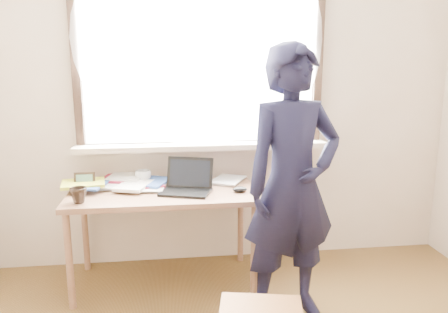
{
  "coord_description": "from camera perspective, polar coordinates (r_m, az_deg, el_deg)",
  "views": [
    {
      "loc": [
        -0.45,
        -1.27,
        1.54
      ],
      "look_at": [
        -0.16,
        0.95,
        1.05
      ],
      "focal_mm": 35.0,
      "sensor_mm": 36.0,
      "label": 1
    }
  ],
  "objects": [
    {
      "name": "book_b",
      "position": [
        3.25,
        -1.13,
        -2.95
      ],
      "size": [
        0.31,
        0.34,
        0.02
      ],
      "primitive_type": "imported",
      "rotation": [
        0.0,
        0.0,
        -0.5
      ],
      "color": "white",
      "rests_on": "desk"
    },
    {
      "name": "desk_clutter",
      "position": [
        3.22,
        -12.85,
        -3.05
      ],
      "size": [
        0.92,
        0.51,
        0.05
      ],
      "color": "gold",
      "rests_on": "desk"
    },
    {
      "name": "room_shell",
      "position": [
        1.53,
        9.16,
        15.69
      ],
      "size": [
        3.52,
        4.02,
        2.61
      ],
      "color": "beige",
      "rests_on": "ground"
    },
    {
      "name": "mouse",
      "position": [
        2.96,
        2.08,
        -4.31
      ],
      "size": [
        0.1,
        0.07,
        0.04
      ],
      "primitive_type": "ellipsoid",
      "color": "black",
      "rests_on": "desk"
    },
    {
      "name": "mug_dark",
      "position": [
        2.87,
        -18.47,
        -4.82
      ],
      "size": [
        0.14,
        0.14,
        0.1
      ],
      "primitive_type": "imported",
      "rotation": [
        0.0,
        0.0,
        -0.52
      ],
      "color": "black",
      "rests_on": "desk"
    },
    {
      "name": "desk",
      "position": [
        3.04,
        -7.95,
        -5.71
      ],
      "size": [
        1.27,
        0.63,
        0.68
      ],
      "color": "brown",
      "rests_on": "ground"
    },
    {
      "name": "laptop",
      "position": [
        2.97,
        -4.8,
        -3.58
      ],
      "size": [
        0.39,
        0.35,
        0.22
      ],
      "color": "black",
      "rests_on": "desk"
    },
    {
      "name": "mug_white",
      "position": [
        3.23,
        -10.53,
        -2.59
      ],
      "size": [
        0.15,
        0.15,
        0.09
      ],
      "primitive_type": "imported",
      "rotation": [
        0.0,
        0.0,
        0.33
      ],
      "color": "white",
      "rests_on": "desk"
    },
    {
      "name": "book_a",
      "position": [
        3.23,
        -16.41,
        -3.5
      ],
      "size": [
        0.25,
        0.3,
        0.03
      ],
      "primitive_type": "imported",
      "rotation": [
        0.0,
        0.0,
        -0.22
      ],
      "color": "white",
      "rests_on": "desk"
    },
    {
      "name": "person",
      "position": [
        2.61,
        8.9,
        -3.74
      ],
      "size": [
        0.67,
        0.51,
        1.65
      ],
      "primitive_type": "imported",
      "rotation": [
        0.0,
        0.0,
        0.21
      ],
      "color": "black",
      "rests_on": "ground"
    },
    {
      "name": "picture_frame",
      "position": [
        3.16,
        -17.72,
        -3.15
      ],
      "size": [
        0.14,
        0.02,
        0.11
      ],
      "color": "black",
      "rests_on": "desk"
    }
  ]
}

